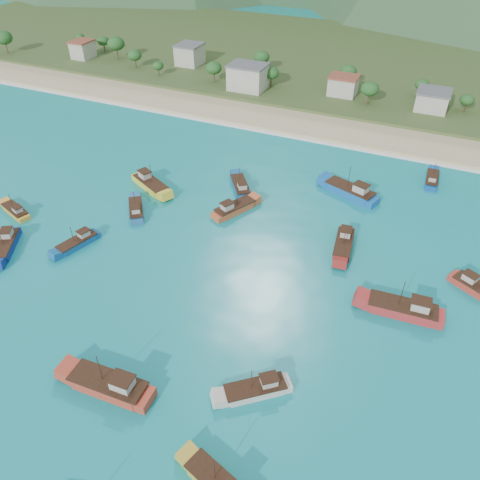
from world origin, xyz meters
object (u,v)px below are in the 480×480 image
at_px(boat_2, 256,390).
at_px(boat_12, 343,245).
at_px(boat_4, 136,211).
at_px(boat_23, 351,192).
at_px(boat_3, 110,386).
at_px(boat_25, 78,243).
at_px(boat_26, 240,187).
at_px(boat_1, 404,309).
at_px(boat_15, 6,246).
at_px(boat_19, 150,185).
at_px(boat_8, 16,212).
at_px(boat_11, 477,289).
at_px(boat_6, 432,180).
at_px(boat_5, 234,209).

height_order(boat_2, boat_12, boat_12).
xyz_separation_m(boat_4, boat_23, (39.88, 24.90, 0.38)).
relative_size(boat_2, boat_3, 0.73).
bearing_deg(boat_12, boat_3, 56.60).
bearing_deg(boat_25, boat_4, -90.00).
bearing_deg(boat_26, boat_4, -168.92).
distance_m(boat_1, boat_25, 60.48).
height_order(boat_15, boat_19, boat_19).
height_order(boat_8, boat_26, boat_26).
bearing_deg(boat_11, boat_4, -58.58).
xyz_separation_m(boat_6, boat_15, (-71.80, -58.48, 0.15)).
bearing_deg(boat_4, boat_15, -164.63).
distance_m(boat_8, boat_15, 12.08).
bearing_deg(boat_5, boat_1, 3.83).
xyz_separation_m(boat_12, boat_25, (-47.03, -19.87, -0.16)).
xyz_separation_m(boat_11, boat_25, (-70.87, -17.04, -0.08)).
distance_m(boat_2, boat_12, 36.43).
bearing_deg(boat_15, boat_5, -169.41).
xyz_separation_m(boat_3, boat_19, (-23.79, 47.84, -0.11)).
distance_m(boat_4, boat_11, 66.87).
bearing_deg(boat_19, boat_6, 142.44).
relative_size(boat_11, boat_25, 1.06).
bearing_deg(boat_26, boat_6, -7.40).
relative_size(boat_11, boat_15, 0.95).
relative_size(boat_4, boat_6, 1.01).
distance_m(boat_11, boat_12, 24.01).
bearing_deg(boat_5, boat_4, -128.64).
height_order(boat_4, boat_19, boat_19).
distance_m(boat_3, boat_15, 41.14).
bearing_deg(boat_5, boat_11, 20.07).
xyz_separation_m(boat_1, boat_4, (-56.00, 6.92, -0.34)).
relative_size(boat_11, boat_23, 0.75).
distance_m(boat_3, boat_26, 55.54).
bearing_deg(boat_11, boat_1, -18.14).
xyz_separation_m(boat_19, boat_23, (42.56, 15.06, 0.13)).
bearing_deg(boat_4, boat_11, -33.52).
height_order(boat_6, boat_8, boat_6).
height_order(boat_1, boat_8, boat_1).
relative_size(boat_4, boat_25, 0.96).
xyz_separation_m(boat_5, boat_19, (-21.47, 1.17, 0.13)).
height_order(boat_4, boat_8, boat_4).
distance_m(boat_6, boat_8, 92.86).
height_order(boat_5, boat_26, boat_5).
relative_size(boat_4, boat_23, 0.68).
relative_size(boat_5, boat_26, 1.08).
bearing_deg(boat_2, boat_25, 30.58).
bearing_deg(boat_19, boat_25, 23.11).
xyz_separation_m(boat_3, boat_26, (-4.66, 55.34, -0.28)).
bearing_deg(boat_12, boat_2, 77.93).
distance_m(boat_3, boat_11, 61.52).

